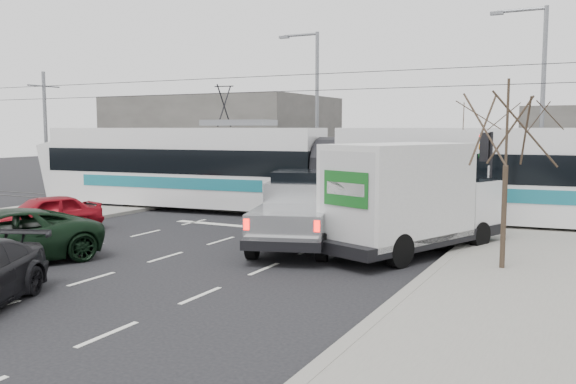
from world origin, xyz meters
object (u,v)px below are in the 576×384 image
at_px(street_lamp_near, 538,99).
at_px(tram, 329,170).
at_px(traffic_signal, 486,162).
at_px(navy_pickup, 435,206).
at_px(bare_tree, 507,131).
at_px(box_truck, 411,199).
at_px(red_car, 43,214).
at_px(street_lamp_far, 314,105).
at_px(silver_pickup, 300,209).

distance_m(street_lamp_near, tram, 9.43).
bearing_deg(traffic_signal, navy_pickup, 165.40).
bearing_deg(bare_tree, tram, 137.90).
distance_m(box_truck, navy_pickup, 3.09).
distance_m(traffic_signal, navy_pickup, 2.43).
relative_size(street_lamp_near, tram, 0.32).
bearing_deg(box_truck, tram, 152.79).
relative_size(traffic_signal, red_car, 0.86).
xyz_separation_m(traffic_signal, street_lamp_far, (-10.66, 9.50, 2.37)).
relative_size(street_lamp_near, navy_pickup, 1.59).
bearing_deg(red_car, street_lamp_near, 57.18).
height_order(box_truck, navy_pickup, box_truck).
xyz_separation_m(traffic_signal, tram, (-7.10, 3.44, -0.69)).
height_order(bare_tree, street_lamp_near, street_lamp_near).
relative_size(box_truck, navy_pickup, 1.27).
bearing_deg(street_lamp_far, traffic_signal, -41.72).
distance_m(silver_pickup, navy_pickup, 4.94).
height_order(traffic_signal, street_lamp_far, street_lamp_far).
height_order(bare_tree, navy_pickup, bare_tree).
distance_m(bare_tree, street_lamp_near, 11.58).
xyz_separation_m(silver_pickup, box_truck, (3.71, 0.19, 0.49)).
relative_size(tram, red_car, 6.78).
distance_m(bare_tree, navy_pickup, 5.95).
bearing_deg(tram, silver_pickup, -81.41).
height_order(tram, red_car, tram).
distance_m(bare_tree, silver_pickup, 7.23).
xyz_separation_m(street_lamp_near, red_car, (-15.61, -12.75, -4.40)).
bearing_deg(navy_pickup, street_lamp_far, 139.84).
xyz_separation_m(bare_tree, traffic_signal, (-1.13, 4.00, -1.05)).
height_order(street_lamp_far, silver_pickup, street_lamp_far).
bearing_deg(navy_pickup, box_truck, -84.96).
bearing_deg(traffic_signal, street_lamp_far, 138.28).
bearing_deg(box_truck, street_lamp_near, 96.75).
bearing_deg(navy_pickup, bare_tree, -51.55).
xyz_separation_m(box_truck, red_car, (-12.98, -2.67, -0.97)).
height_order(street_lamp_far, navy_pickup, street_lamp_far).
distance_m(traffic_signal, tram, 7.92).
height_order(box_truck, red_car, box_truck).
bearing_deg(street_lamp_near, street_lamp_far, 170.13).
relative_size(traffic_signal, navy_pickup, 0.63).
height_order(silver_pickup, navy_pickup, silver_pickup).
bearing_deg(red_car, tram, 66.49).
bearing_deg(tram, street_lamp_near, 21.31).
xyz_separation_m(traffic_signal, navy_pickup, (-1.78, 0.46, -1.60)).
bearing_deg(street_lamp_far, tram, -59.61).
bearing_deg(street_lamp_far, navy_pickup, -45.51).
height_order(traffic_signal, silver_pickup, traffic_signal).
bearing_deg(silver_pickup, traffic_signal, 9.07).
xyz_separation_m(bare_tree, box_truck, (-2.92, 1.41, -2.11)).
bearing_deg(red_car, navy_pickup, 41.68).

